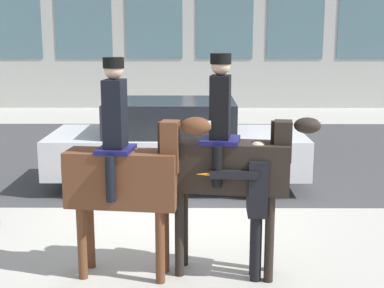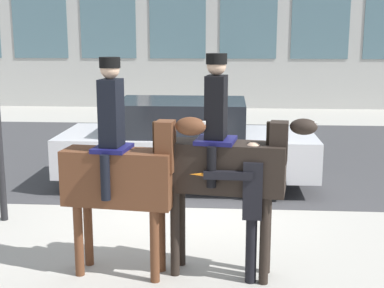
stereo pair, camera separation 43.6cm
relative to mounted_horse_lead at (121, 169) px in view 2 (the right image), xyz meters
name	(u,v)px [view 2 (the right image)]	position (x,y,z in m)	size (l,w,h in m)	color
ground_plane	(186,218)	(0.59, 2.03, -1.31)	(80.00, 80.00, 0.00)	#9E9B93
road_surface	(201,153)	(0.59, 6.78, -1.30)	(24.56, 8.50, 0.01)	#38383A
mounted_horse_lead	(121,169)	(0.00, 0.00, 0.00)	(1.78, 0.65, 2.61)	#59331E
mounted_horse_companion	(224,162)	(1.20, 0.06, 0.09)	(1.89, 0.66, 2.65)	black
pedestrian_bystander	(251,201)	(1.52, -0.06, -0.33)	(0.84, 0.43, 1.67)	black
street_car_near_lane	(186,143)	(0.44, 3.92, -0.48)	(4.78, 1.98, 1.64)	#B7B7BC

